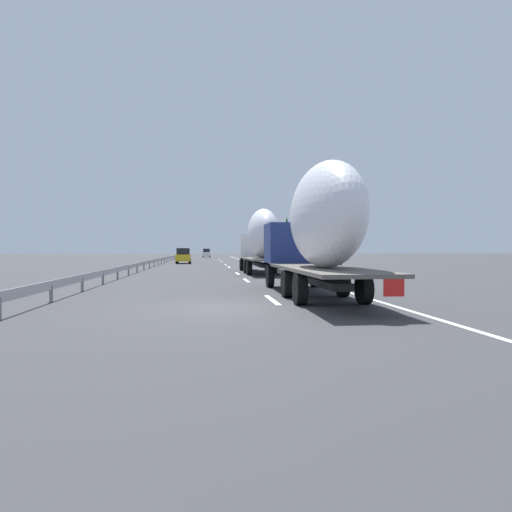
# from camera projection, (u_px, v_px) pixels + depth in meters

# --- Properties ---
(ground_plane) EXTENTS (260.00, 260.00, 0.00)m
(ground_plane) POSITION_uv_depth(u_px,v_px,m) (210.00, 265.00, 54.31)
(ground_plane) COLOR #38383A
(lane_stripe_0) EXTENTS (3.20, 0.20, 0.01)m
(lane_stripe_0) POSITION_uv_depth(u_px,v_px,m) (272.00, 300.00, 16.75)
(lane_stripe_0) COLOR white
(lane_stripe_0) RESTS_ON ground_plane
(lane_stripe_1) EXTENTS (3.20, 0.20, 0.01)m
(lane_stripe_1) POSITION_uv_depth(u_px,v_px,m) (246.00, 280.00, 27.15)
(lane_stripe_1) COLOR white
(lane_stripe_1) RESTS_ON ground_plane
(lane_stripe_2) EXTENTS (3.20, 0.20, 0.01)m
(lane_stripe_2) POSITION_uv_depth(u_px,v_px,m) (237.00, 273.00, 34.62)
(lane_stripe_2) COLOR white
(lane_stripe_2) RESTS_ON ground_plane
(lane_stripe_3) EXTENTS (3.20, 0.20, 0.01)m
(lane_stripe_3) POSITION_uv_depth(u_px,v_px,m) (229.00, 267.00, 46.70)
(lane_stripe_3) COLOR white
(lane_stripe_3) RESTS_ON ground_plane
(lane_stripe_4) EXTENTS (3.20, 0.20, 0.01)m
(lane_stripe_4) POSITION_uv_depth(u_px,v_px,m) (226.00, 265.00, 53.76)
(lane_stripe_4) COLOR white
(lane_stripe_4) RESTS_ON ground_plane
(lane_stripe_5) EXTENTS (3.20, 0.20, 0.01)m
(lane_stripe_5) POSITION_uv_depth(u_px,v_px,m) (222.00, 262.00, 67.22)
(lane_stripe_5) COLOR white
(lane_stripe_5) RESTS_ON ground_plane
(lane_stripe_6) EXTENTS (3.20, 0.20, 0.01)m
(lane_stripe_6) POSITION_uv_depth(u_px,v_px,m) (219.00, 260.00, 78.73)
(lane_stripe_6) COLOR white
(lane_stripe_6) RESTS_ON ground_plane
(edge_line_right) EXTENTS (110.00, 0.20, 0.01)m
(edge_line_right) POSITION_uv_depth(u_px,v_px,m) (252.00, 263.00, 59.89)
(edge_line_right) COLOR white
(edge_line_right) RESTS_ON ground_plane
(truck_lead) EXTENTS (12.56, 2.55, 4.80)m
(truck_lead) POSITION_uv_depth(u_px,v_px,m) (261.00, 239.00, 34.77)
(truck_lead) COLOR silver
(truck_lead) RESTS_ON ground_plane
(truck_trailing) EXTENTS (12.97, 2.55, 4.93)m
(truck_trailing) POSITION_uv_depth(u_px,v_px,m) (317.00, 227.00, 17.34)
(truck_trailing) COLOR navy
(truck_trailing) RESTS_ON ground_plane
(car_yellow_coupe) EXTENTS (4.49, 1.82, 1.96)m
(car_yellow_coupe) POSITION_uv_depth(u_px,v_px,m) (183.00, 256.00, 58.33)
(car_yellow_coupe) COLOR gold
(car_yellow_coupe) RESTS_ON ground_plane
(car_white_van) EXTENTS (4.59, 1.72, 1.91)m
(car_white_van) POSITION_uv_depth(u_px,v_px,m) (206.00, 253.00, 102.90)
(car_white_van) COLOR white
(car_white_van) RESTS_ON ground_plane
(road_sign) EXTENTS (0.10, 0.90, 2.98)m
(road_sign) POSITION_uv_depth(u_px,v_px,m) (262.00, 247.00, 58.91)
(road_sign) COLOR gray
(road_sign) RESTS_ON ground_plane
(tree_0) EXTENTS (3.39, 3.39, 6.64)m
(tree_0) POSITION_uv_depth(u_px,v_px,m) (270.00, 239.00, 99.69)
(tree_0) COLOR #472D19
(tree_0) RESTS_ON ground_plane
(tree_1) EXTENTS (2.82, 2.82, 7.62)m
(tree_1) POSITION_uv_depth(u_px,v_px,m) (340.00, 221.00, 46.78)
(tree_1) COLOR #472D19
(tree_1) RESTS_ON ground_plane
(tree_2) EXTENTS (2.57, 2.57, 4.97)m
(tree_2) POSITION_uv_depth(u_px,v_px,m) (266.00, 243.00, 99.44)
(tree_2) COLOR #472D19
(tree_2) RESTS_ON ground_plane
(tree_3) EXTENTS (2.87, 2.87, 6.80)m
(tree_3) POSITION_uv_depth(u_px,v_px,m) (310.00, 230.00, 56.39)
(tree_3) COLOR #472D19
(tree_3) RESTS_ON ground_plane
(tree_4) EXTENTS (2.42, 2.42, 7.29)m
(tree_4) POSITION_uv_depth(u_px,v_px,m) (287.00, 234.00, 76.39)
(tree_4) COLOR #472D19
(tree_4) RESTS_ON ground_plane
(guardrail_median) EXTENTS (94.00, 0.10, 0.76)m
(guardrail_median) POSITION_uv_depth(u_px,v_px,m) (161.00, 259.00, 56.62)
(guardrail_median) COLOR #9EA0A5
(guardrail_median) RESTS_ON ground_plane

